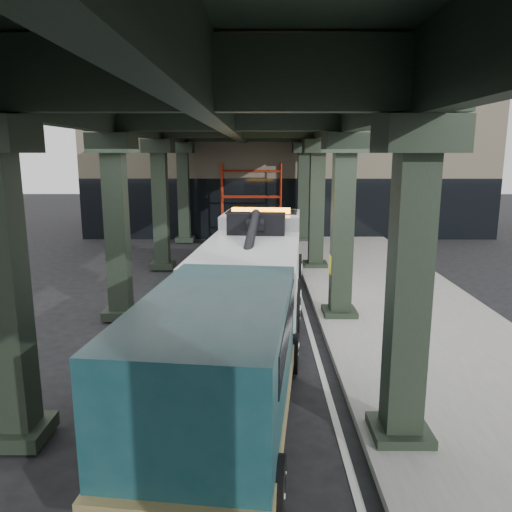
{
  "coord_description": "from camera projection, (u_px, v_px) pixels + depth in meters",
  "views": [
    {
      "loc": [
        0.38,
        -11.14,
        4.5
      ],
      "look_at": [
        0.3,
        2.39,
        1.7
      ],
      "focal_mm": 35.0,
      "sensor_mm": 36.0,
      "label": 1
    }
  ],
  "objects": [
    {
      "name": "ground",
      "position": [
        243.0,
        347.0,
        11.82
      ],
      "size": [
        90.0,
        90.0,
        0.0
      ],
      "primitive_type": "plane",
      "color": "black",
      "rests_on": "ground"
    },
    {
      "name": "sidewalk",
      "position": [
        408.0,
        317.0,
        13.74
      ],
      "size": [
        5.0,
        40.0,
        0.15
      ],
      "primitive_type": "cube",
      "color": "gray",
      "rests_on": "ground"
    },
    {
      "name": "lane_stripe",
      "position": [
        306.0,
        319.0,
        13.77
      ],
      "size": [
        0.12,
        38.0,
        0.01
      ],
      "primitive_type": "cube",
      "color": "silver",
      "rests_on": "ground"
    },
    {
      "name": "viaduct",
      "position": [
        228.0,
        114.0,
        12.67
      ],
      "size": [
        7.4,
        32.0,
        6.4
      ],
      "color": "black",
      "rests_on": "ground"
    },
    {
      "name": "building",
      "position": [
        285.0,
        161.0,
        30.58
      ],
      "size": [
        22.0,
        10.0,
        8.0
      ],
      "primitive_type": "cube",
      "color": "#C6B793",
      "rests_on": "ground"
    },
    {
      "name": "scaffolding",
      "position": [
        251.0,
        200.0,
        25.73
      ],
      "size": [
        3.08,
        0.88,
        4.0
      ],
      "color": "#B5240E",
      "rests_on": "ground"
    },
    {
      "name": "tow_truck",
      "position": [
        255.0,
        261.0,
        14.51
      ],
      "size": [
        3.26,
        9.04,
        2.91
      ],
      "rotation": [
        0.0,
        0.0,
        -0.09
      ],
      "color": "black",
      "rests_on": "ground"
    },
    {
      "name": "towed_van",
      "position": [
        219.0,
        360.0,
        7.91
      ],
      "size": [
        2.92,
        6.09,
        2.38
      ],
      "rotation": [
        0.0,
        0.0,
        -0.12
      ],
      "color": "#11383E",
      "rests_on": "ground"
    }
  ]
}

